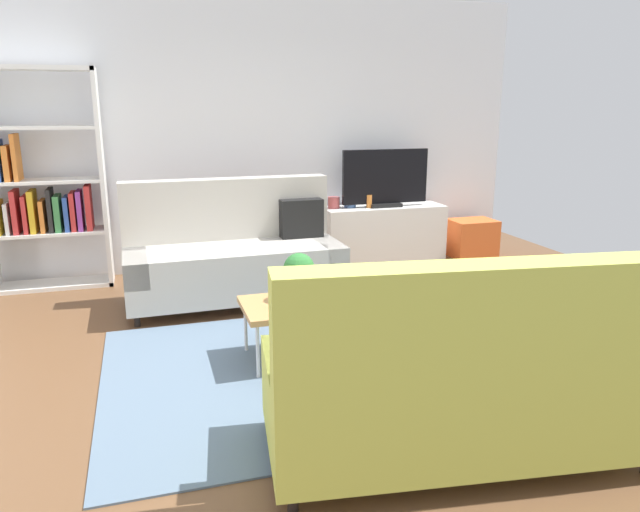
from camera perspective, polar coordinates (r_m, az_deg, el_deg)
The scene contains 15 objects.
ground_plane at distance 4.20m, azimuth -1.18°, elevation -10.34°, with size 7.68×7.68×0.00m, color brown.
wall_far at distance 6.56m, azimuth -8.01°, elevation 11.57°, with size 6.40×0.12×2.90m, color silver.
area_rug at distance 4.13m, azimuth 0.22°, elevation -10.69°, with size 2.90×2.20×0.01m, color slate.
couch_beige at distance 5.41m, azimuth -8.26°, elevation 0.18°, with size 1.92×0.88×1.10m.
couch_green at distance 3.05m, azimuth 13.18°, elevation -11.52°, with size 1.99×1.08×1.10m.
coffee_table at distance 4.17m, azimuth 0.08°, elevation -4.67°, with size 1.10×0.56×0.42m.
tv_console at distance 6.82m, azimuth 6.09°, elevation 2.14°, with size 1.40×0.44×0.64m, color silver.
tv at distance 6.69m, azimuth 6.30°, elevation 7.40°, with size 1.00×0.20×0.64m.
bookshelf at distance 6.27m, azimuth -25.27°, elevation 5.95°, with size 1.10×0.36×2.10m.
storage_trunk at distance 7.25m, azimuth 14.43°, elevation 1.68°, with size 0.52×0.40×0.44m, color orange.
potted_plant at distance 4.14m, azimuth -2.03°, elevation -1.87°, with size 0.22×0.22×0.34m.
table_book_0 at distance 4.19m, azimuth -2.76°, elevation -4.04°, with size 0.24×0.18×0.03m, color gold.
vase_0 at distance 6.59m, azimuth 1.34°, elevation 5.18°, with size 0.13×0.13×0.12m, color #B24C4C.
vase_1 at distance 6.65m, azimuth 2.92°, elevation 5.44°, with size 0.13×0.13×0.17m, color #4C72B2.
bottle_0 at distance 6.64m, azimuth 4.76°, elevation 5.28°, with size 0.06×0.06×0.14m, color orange.
Camera 1 is at (-1.02, -3.67, 1.75)m, focal length 33.18 mm.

